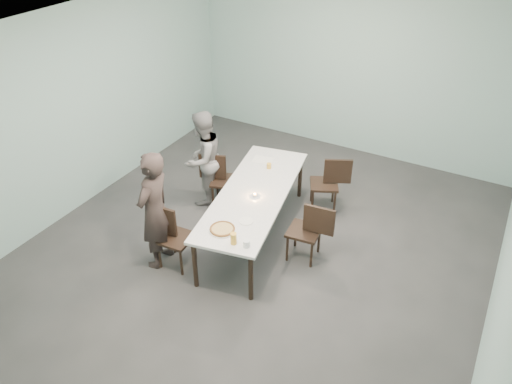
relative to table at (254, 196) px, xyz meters
The scene contains 16 objects.
ground 0.77m from the table, 52.10° to the right, with size 7.00×7.00×0.00m, color #333335.
room_shell 1.37m from the table, 52.10° to the right, with size 6.02×7.02×3.01m.
table is the anchor object (origin of this frame).
chair_near_left 1.25m from the table, 123.38° to the right, with size 0.62×0.44×0.87m.
chair_far_left 1.00m from the table, 151.51° to the left, with size 0.65×0.54×0.87m.
chair_near_right 0.92m from the table, ahead, with size 0.63×0.46×0.87m.
chair_far_right 1.37m from the table, 60.56° to the left, with size 0.65×0.56×0.87m.
diner_near 1.39m from the table, 127.38° to the right, with size 0.61×0.40×1.67m, color black.
diner_far 1.22m from the table, 159.29° to the left, with size 0.74×0.58×1.52m, color gray.
pizza 0.94m from the table, 85.34° to the right, with size 0.34×0.34×0.04m.
side_plate 0.68m from the table, 69.08° to the right, with size 0.18×0.18×0.01m, color white.
beer_glass 1.14m from the table, 73.02° to the right, with size 0.08×0.08×0.15m, color gold.
water_tumbler 1.18m from the table, 65.08° to the right, with size 0.08×0.08×0.09m, color silver.
tealight 0.13m from the table, 52.95° to the right, with size 0.06×0.06×0.05m.
amber_tumbler 0.70m from the table, 100.33° to the left, with size 0.07×0.07×0.08m, color gold.
menu 0.92m from the table, 110.58° to the left, with size 0.30×0.22×0.01m, color silver.
Camera 1 is at (2.61, -4.75, 4.53)m, focal length 35.00 mm.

